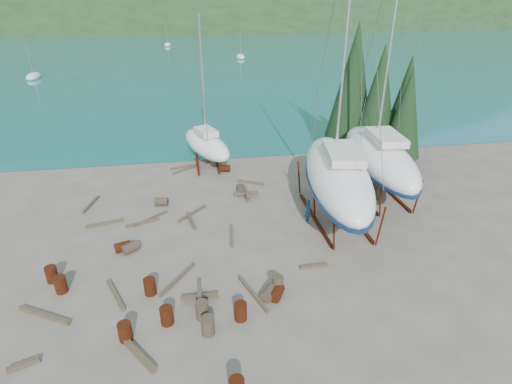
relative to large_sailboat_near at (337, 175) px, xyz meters
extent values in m
plane|color=#5E544A|center=(-5.96, -3.11, -3.14)|extent=(600.00, 600.00, 0.00)
plane|color=#196D7D|center=(-5.96, 311.89, -3.13)|extent=(700.00, 700.00, 0.00)
ellipsoid|color=#1E341A|center=(-5.96, 316.89, -3.14)|extent=(800.00, 360.00, 110.00)
cube|color=beige|center=(-65.96, 186.89, -1.14)|extent=(6.00, 5.00, 4.00)
cube|color=#A54C2D|center=(-65.96, 186.89, 1.66)|extent=(6.60, 5.60, 1.60)
cube|color=beige|center=(-25.96, 186.89, -1.14)|extent=(6.00, 5.00, 4.00)
cube|color=#A54C2D|center=(-25.96, 186.89, 1.66)|extent=(6.60, 5.60, 1.60)
cube|color=beige|center=(24.04, 186.89, -1.14)|extent=(6.00, 5.00, 4.00)
cube|color=#A54C2D|center=(24.04, 186.89, 1.66)|extent=(6.60, 5.60, 1.60)
cylinder|color=black|center=(6.54, 8.89, -2.34)|extent=(0.36, 0.36, 1.60)
cone|color=black|center=(6.54, 8.89, 2.66)|extent=(3.60, 3.60, 8.40)
cylinder|color=black|center=(8.04, 6.89, -2.46)|extent=(0.36, 0.36, 1.36)
cone|color=black|center=(8.04, 6.89, 1.79)|extent=(3.06, 3.06, 7.14)
cylinder|color=black|center=(5.04, 10.89, -2.22)|extent=(0.36, 0.36, 1.84)
cone|color=black|center=(5.04, 10.89, 3.53)|extent=(4.14, 4.14, 9.66)
cylinder|color=black|center=(9.54, 9.89, -2.42)|extent=(0.36, 0.36, 1.44)
cone|color=black|center=(9.54, 9.89, 2.08)|extent=(3.24, 3.24, 7.56)
ellipsoid|color=white|center=(-35.96, 56.89, -2.76)|extent=(2.00, 5.00, 1.40)
cylinder|color=silver|center=(-35.96, 56.89, 0.09)|extent=(0.08, 0.08, 5.00)
ellipsoid|color=white|center=(4.04, 76.89, -2.76)|extent=(2.00, 5.00, 1.40)
cylinder|color=silver|center=(4.04, 76.89, 0.09)|extent=(0.08, 0.08, 5.00)
ellipsoid|color=white|center=(-13.96, 106.89, -2.76)|extent=(2.00, 5.00, 1.40)
cylinder|color=silver|center=(-13.96, 106.89, 0.09)|extent=(0.08, 0.08, 5.00)
ellipsoid|color=white|center=(0.00, 0.02, -0.04)|extent=(5.64, 12.82, 2.89)
cube|color=#0E2248|center=(0.00, -0.60, -1.04)|extent=(0.62, 2.24, 1.00)
cube|color=silver|center=(0.00, -0.60, 1.65)|extent=(2.58, 4.00, 0.50)
cylinder|color=silver|center=(0.00, 0.64, 8.94)|extent=(0.14, 0.14, 14.86)
cube|color=#531E0E|center=(-1.26, 0.02, -3.04)|extent=(0.18, 6.81, 0.20)
cube|color=#531E0E|center=(1.26, 0.02, -3.04)|extent=(0.18, 6.81, 0.20)
cube|color=brown|center=(0.00, -0.60, -2.56)|extent=(0.50, 0.80, 1.15)
ellipsoid|color=white|center=(4.19, 2.98, -0.18)|extent=(4.39, 11.88, 2.75)
cube|color=#0E2248|center=(4.19, 2.40, -1.10)|extent=(0.43, 2.11, 1.00)
cube|color=silver|center=(4.19, 2.40, 1.45)|extent=(2.16, 3.64, 0.50)
cylinder|color=silver|center=(4.19, 3.56, 8.28)|extent=(0.14, 0.14, 13.96)
cube|color=#531E0E|center=(3.01, 2.98, -3.04)|extent=(0.18, 6.40, 0.20)
cube|color=#531E0E|center=(5.37, 2.98, -3.04)|extent=(0.18, 6.40, 0.20)
cube|color=brown|center=(4.19, 2.40, -2.60)|extent=(0.50, 0.80, 1.09)
ellipsoid|color=white|center=(-7.65, 10.56, -1.20)|extent=(4.85, 7.90, 1.94)
cube|color=#0E2248|center=(-7.65, 10.18, -1.72)|extent=(0.71, 1.36, 1.00)
cube|color=silver|center=(-7.65, 10.18, 0.02)|extent=(2.01, 2.58, 0.50)
cylinder|color=silver|center=(-7.65, 10.94, 4.40)|extent=(0.14, 0.14, 9.06)
cube|color=#531E0E|center=(-8.48, 10.56, -3.04)|extent=(0.18, 4.15, 0.20)
cube|color=#531E0E|center=(-6.82, 10.56, -3.04)|extent=(0.18, 4.15, 0.20)
cube|color=brown|center=(-7.65, 10.18, -2.90)|extent=(0.50, 0.80, 0.47)
imported|color=navy|center=(-1.84, -0.25, -2.30)|extent=(0.44, 0.63, 1.67)
cylinder|color=#531E0E|center=(-15.72, -4.77, -2.70)|extent=(0.58, 0.58, 0.88)
cylinder|color=#2D2823|center=(-5.70, -6.90, -2.85)|extent=(0.98, 1.05, 0.58)
cylinder|color=#531E0E|center=(-13.18, -1.63, -2.85)|extent=(1.02, 0.84, 0.58)
cylinder|color=#531E0E|center=(-6.32, 9.01, -2.85)|extent=(0.99, 0.76, 0.58)
cylinder|color=#2D2823|center=(-8.94, -7.72, -2.70)|extent=(0.58, 0.58, 0.88)
cylinder|color=#531E0E|center=(-7.24, -8.09, -2.70)|extent=(0.58, 0.58, 0.88)
cylinder|color=#531E0E|center=(-16.39, -3.84, -2.70)|extent=(0.58, 0.58, 0.88)
cylinder|color=#2D2823|center=(-11.26, 3.74, -2.85)|extent=(0.95, 0.69, 0.58)
cylinder|color=#531E0E|center=(-12.20, -8.49, -2.70)|extent=(0.58, 0.58, 0.88)
cylinder|color=#2D2823|center=(-5.52, 4.79, -2.85)|extent=(0.58, 0.88, 0.58)
cylinder|color=#531E0E|center=(-5.33, -6.96, -2.85)|extent=(0.93, 1.05, 0.58)
cylinder|color=#531E0E|center=(-10.51, -7.81, -2.70)|extent=(0.58, 0.58, 0.88)
cylinder|color=#531E0E|center=(-11.38, -5.65, -2.70)|extent=(0.58, 0.58, 0.88)
cylinder|color=#2D2823|center=(-12.74, -1.80, -2.85)|extent=(1.05, 0.98, 0.58)
cylinder|color=#2D2823|center=(-8.73, -8.72, -2.70)|extent=(0.58, 0.58, 0.88)
cylinder|color=#2D2823|center=(-5.19, -6.50, -2.70)|extent=(0.58, 0.58, 0.88)
cube|color=brown|center=(-9.54, 9.85, -3.07)|extent=(2.16, 1.66, 0.14)
cube|color=brown|center=(0.78, -0.80, -3.04)|extent=(1.65, 1.39, 0.19)
cube|color=brown|center=(-14.74, 1.63, -3.05)|extent=(2.25, 0.78, 0.19)
cube|color=brown|center=(-10.08, -4.81, -3.07)|extent=(1.82, 2.46, 0.15)
cube|color=brown|center=(-12.35, 1.34, -3.05)|extent=(2.06, 0.86, 0.17)
cube|color=brown|center=(-6.44, -6.54, -3.06)|extent=(1.15, 2.85, 0.16)
cube|color=brown|center=(-4.54, 6.26, -3.04)|extent=(1.98, 1.19, 0.19)
cube|color=brown|center=(-2.85, -4.94, -3.05)|extent=(1.56, 0.21, 0.17)
cube|color=brown|center=(-9.25, 1.05, -3.04)|extent=(0.60, 2.22, 0.19)
cube|color=brown|center=(-9.75, 10.40, -3.06)|extent=(2.14, 0.69, 0.15)
cube|color=brown|center=(-9.18, 2.06, -3.06)|extent=(1.96, 1.99, 0.16)
cube|color=brown|center=(-6.89, -1.14, -3.06)|extent=(0.39, 2.47, 0.15)
cube|color=brown|center=(-13.06, -5.55, -3.05)|extent=(1.20, 2.38, 0.17)
cube|color=brown|center=(-16.03, -9.26, -3.03)|extent=(1.16, 0.60, 0.22)
cube|color=brown|center=(-16.07, -6.46, -3.05)|extent=(2.61, 1.59, 0.18)
cube|color=brown|center=(-11.86, 1.83, -3.07)|extent=(2.11, 1.79, 0.15)
cube|color=brown|center=(-11.69, -9.36, -3.02)|extent=(1.72, 2.24, 0.23)
cube|color=brown|center=(-16.16, 4.55, -3.06)|extent=(0.74, 2.48, 0.16)
cube|color=brown|center=(-9.01, -6.67, -3.04)|extent=(0.20, 1.80, 0.20)
cube|color=brown|center=(-9.01, -6.67, -2.84)|extent=(1.80, 0.20, 0.20)
cube|color=brown|center=(-9.01, -6.67, -2.64)|extent=(0.20, 1.80, 0.20)
cube|color=brown|center=(-5.23, 4.06, -3.04)|extent=(0.20, 1.80, 0.20)
cube|color=brown|center=(-5.23, 4.06, -2.84)|extent=(1.80, 0.20, 0.20)
cube|color=brown|center=(-5.23, 4.06, -2.64)|extent=(0.20, 1.80, 0.20)
camera|label=1|loc=(-8.83, -21.74, 9.99)|focal=28.00mm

